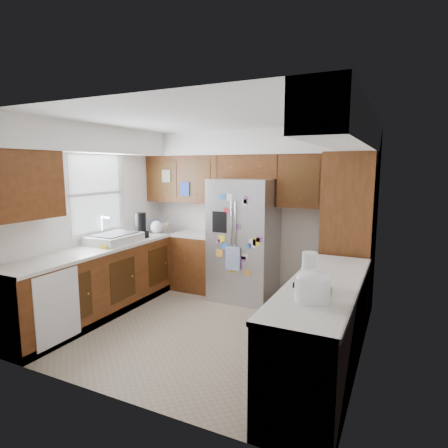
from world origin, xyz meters
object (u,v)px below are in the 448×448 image
(pantry, at_px, (349,237))
(paper_towel, at_px, (309,268))
(fridge, at_px, (244,240))
(rice_cooker, at_px, (312,285))

(pantry, bearing_deg, paper_towel, -93.88)
(fridge, height_order, rice_cooker, fridge)
(pantry, distance_m, fridge, 1.51)
(pantry, bearing_deg, fridge, 177.94)
(fridge, xyz_separation_m, paper_towel, (1.38, -1.80, 0.17))
(pantry, distance_m, rice_cooker, 2.15)
(pantry, height_order, rice_cooker, pantry)
(pantry, distance_m, paper_towel, 1.75)
(pantry, relative_size, rice_cooker, 7.43)
(fridge, xyz_separation_m, rice_cooker, (1.50, -2.20, 0.15))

